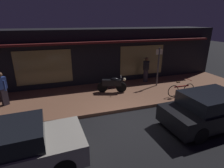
# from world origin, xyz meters

# --- Properties ---
(ground_plane) EXTENTS (60.00, 60.00, 0.00)m
(ground_plane) POSITION_xyz_m (0.00, 0.00, 0.00)
(ground_plane) COLOR black
(sidewalk_slab) EXTENTS (18.00, 4.00, 0.15)m
(sidewalk_slab) POSITION_xyz_m (0.00, 3.00, 0.07)
(sidewalk_slab) COLOR brown
(sidewalk_slab) RESTS_ON ground_plane
(storefront_building) EXTENTS (18.00, 3.30, 3.60)m
(storefront_building) POSITION_xyz_m (0.00, 6.39, 1.80)
(storefront_building) COLOR black
(storefront_building) RESTS_ON ground_plane
(motorcycle) EXTENTS (1.65, 0.76, 0.97)m
(motorcycle) POSITION_xyz_m (0.45, 3.20, 0.65)
(motorcycle) COLOR black
(motorcycle) RESTS_ON sidewalk_slab
(bicycle_parked) EXTENTS (1.66, 0.42, 0.91)m
(bicycle_parked) POSITION_xyz_m (3.89, 1.53, 0.51)
(bicycle_parked) COLOR black
(bicycle_parked) RESTS_ON sidewalk_slab
(person_photographer) EXTENTS (0.44, 0.55, 1.67)m
(person_photographer) POSITION_xyz_m (-5.09, 3.25, 1.03)
(person_photographer) COLOR #28232D
(person_photographer) RESTS_ON sidewalk_slab
(person_bystander) EXTENTS (0.43, 0.60, 1.67)m
(person_bystander) POSITION_xyz_m (3.20, 4.33, 1.03)
(person_bystander) COLOR #28232D
(person_bystander) RESTS_ON sidewalk_slab
(sign_post) EXTENTS (0.44, 0.09, 2.40)m
(sign_post) POSITION_xyz_m (3.52, 3.41, 1.51)
(sign_post) COLOR #47474C
(sign_post) RESTS_ON sidewalk_slab
(parked_car_near) EXTENTS (4.19, 1.97, 1.42)m
(parked_car_near) POSITION_xyz_m (-4.07, -1.28, 0.70)
(parked_car_near) COLOR black
(parked_car_near) RESTS_ON ground_plane
(parked_car_far) EXTENTS (4.18, 1.94, 1.42)m
(parked_car_far) POSITION_xyz_m (3.25, -1.11, 0.70)
(parked_car_far) COLOR black
(parked_car_far) RESTS_ON ground_plane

